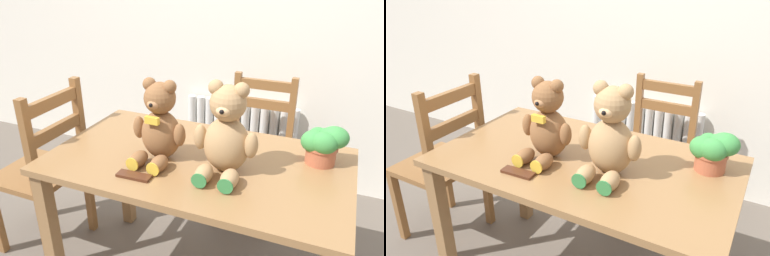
{
  "view_description": "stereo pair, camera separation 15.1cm",
  "coord_description": "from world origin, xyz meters",
  "views": [
    {
      "loc": [
        0.53,
        -0.95,
        1.49
      ],
      "look_at": [
        -0.01,
        0.32,
        0.88
      ],
      "focal_mm": 35.0,
      "sensor_mm": 36.0,
      "label": 1
    },
    {
      "loc": [
        0.67,
        -0.88,
        1.49
      ],
      "look_at": [
        -0.01,
        0.32,
        0.88
      ],
      "focal_mm": 35.0,
      "sensor_mm": 36.0,
      "label": 2
    }
  ],
  "objects": [
    {
      "name": "chocolate_bar",
      "position": [
        -0.17,
        0.13,
        0.73
      ],
      "size": [
        0.14,
        0.05,
        0.01
      ],
      "primitive_type": "cube",
      "rotation": [
        0.0,
        0.0,
        0.04
      ],
      "color": "#472314",
      "rests_on": "dining_table"
    },
    {
      "name": "potted_plant",
      "position": [
        0.49,
        0.52,
        0.82
      ],
      "size": [
        0.19,
        0.14,
        0.17
      ],
      "color": "#B25B3D",
      "rests_on": "dining_table"
    },
    {
      "name": "radiator",
      "position": [
        -0.12,
        1.5,
        0.26
      ],
      "size": [
        0.83,
        0.1,
        0.58
      ],
      "color": "silver",
      "rests_on": "ground_plane"
    },
    {
      "name": "wooden_chair_behind",
      "position": [
        0.09,
        1.13,
        0.44
      ],
      "size": [
        0.39,
        0.43,
        0.86
      ],
      "rotation": [
        0.0,
        0.0,
        3.14
      ],
      "color": "brown",
      "rests_on": "ground_plane"
    },
    {
      "name": "teddy_bear_left",
      "position": [
        -0.15,
        0.31,
        0.87
      ],
      "size": [
        0.24,
        0.24,
        0.35
      ],
      "rotation": [
        0.0,
        0.0,
        3.11
      ],
      "color": "brown",
      "rests_on": "dining_table"
    },
    {
      "name": "wooden_chair_side",
      "position": [
        -0.87,
        0.34,
        0.47
      ],
      "size": [
        0.39,
        0.4,
        0.96
      ],
      "rotation": [
        0.0,
        0.0,
        1.57
      ],
      "color": "brown",
      "rests_on": "ground_plane"
    },
    {
      "name": "dining_table",
      "position": [
        0.0,
        0.37,
        0.61
      ],
      "size": [
        1.27,
        0.73,
        0.72
      ],
      "color": "olive",
      "rests_on": "ground_plane"
    },
    {
      "name": "teddy_bear_right",
      "position": [
        0.14,
        0.31,
        0.88
      ],
      "size": [
        0.26,
        0.26,
        0.37
      ],
      "rotation": [
        0.0,
        0.0,
        3.16
      ],
      "color": "tan",
      "rests_on": "dining_table"
    }
  ]
}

